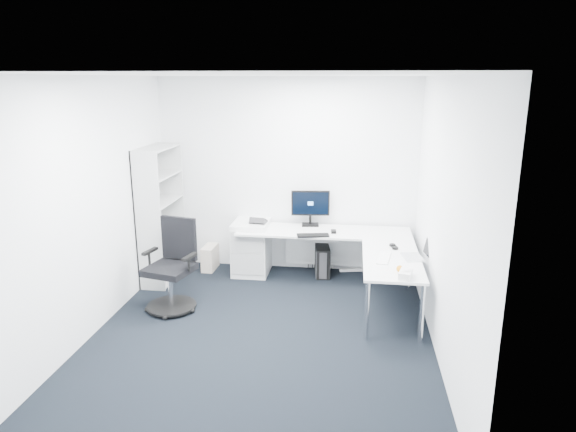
# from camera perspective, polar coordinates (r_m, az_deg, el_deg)

# --- Properties ---
(ground) EXTENTS (4.20, 4.20, 0.00)m
(ground) POSITION_cam_1_polar(r_m,az_deg,el_deg) (5.67, -2.95, -13.04)
(ground) COLOR black
(ceiling) EXTENTS (4.20, 4.20, 0.00)m
(ceiling) POSITION_cam_1_polar(r_m,az_deg,el_deg) (5.00, -3.38, 15.42)
(ceiling) COLOR white
(wall_back) EXTENTS (3.60, 0.02, 2.70)m
(wall_back) POSITION_cam_1_polar(r_m,az_deg,el_deg) (7.20, -0.11, 4.49)
(wall_back) COLOR white
(wall_back) RESTS_ON ground
(wall_front) EXTENTS (3.60, 0.02, 2.70)m
(wall_front) POSITION_cam_1_polar(r_m,az_deg,el_deg) (3.24, -9.98, -9.07)
(wall_front) COLOR white
(wall_front) RESTS_ON ground
(wall_left) EXTENTS (0.02, 4.20, 2.70)m
(wall_left) POSITION_cam_1_polar(r_m,az_deg,el_deg) (5.77, -21.01, 0.85)
(wall_left) COLOR white
(wall_left) RESTS_ON ground
(wall_right) EXTENTS (0.02, 4.20, 2.70)m
(wall_right) POSITION_cam_1_polar(r_m,az_deg,el_deg) (5.16, 16.90, -0.37)
(wall_right) COLOR white
(wall_right) RESTS_ON ground
(l_desk) EXTENTS (2.33, 1.31, 0.68)m
(l_desk) POSITION_cam_1_polar(r_m,az_deg,el_deg) (6.74, 3.77, -5.19)
(l_desk) COLOR silver
(l_desk) RESTS_ON ground
(drawer_pedestal) EXTENTS (0.49, 0.61, 0.75)m
(drawer_pedestal) POSITION_cam_1_polar(r_m,az_deg,el_deg) (7.25, -4.05, -3.45)
(drawer_pedestal) COLOR silver
(drawer_pedestal) RESTS_ON ground
(bookshelf) EXTENTS (0.35, 0.91, 1.81)m
(bookshelf) POSITION_cam_1_polar(r_m,az_deg,el_deg) (7.08, -13.97, 0.19)
(bookshelf) COLOR #B5B7B7
(bookshelf) RESTS_ON ground
(task_chair) EXTENTS (0.73, 0.73, 1.08)m
(task_chair) POSITION_cam_1_polar(r_m,az_deg,el_deg) (6.16, -13.07, -5.52)
(task_chair) COLOR black
(task_chair) RESTS_ON ground
(black_pc_tower) EXTENTS (0.25, 0.45, 0.42)m
(black_pc_tower) POSITION_cam_1_polar(r_m,az_deg,el_deg) (7.20, 3.83, -4.96)
(black_pc_tower) COLOR black
(black_pc_tower) RESTS_ON ground
(beige_pc_tower) EXTENTS (0.18, 0.37, 0.35)m
(beige_pc_tower) POSITION_cam_1_polar(r_m,az_deg,el_deg) (7.49, -8.66, -4.59)
(beige_pc_tower) COLOR beige
(beige_pc_tower) RESTS_ON ground
(power_strip) EXTENTS (0.35, 0.13, 0.04)m
(power_strip) POSITION_cam_1_polar(r_m,az_deg,el_deg) (7.44, 7.05, -5.94)
(power_strip) COLOR white
(power_strip) RESTS_ON ground
(monitor) EXTENTS (0.55, 0.23, 0.51)m
(monitor) POSITION_cam_1_polar(r_m,az_deg,el_deg) (7.11, 2.51, 0.93)
(monitor) COLOR black
(monitor) RESTS_ON l_desk
(black_keyboard) EXTENTS (0.44, 0.22, 0.02)m
(black_keyboard) POSITION_cam_1_polar(r_m,az_deg,el_deg) (6.69, 2.79, -2.16)
(black_keyboard) COLOR black
(black_keyboard) RESTS_ON l_desk
(mouse) EXTENTS (0.08, 0.11, 0.03)m
(mouse) POSITION_cam_1_polar(r_m,az_deg,el_deg) (6.85, 5.08, -1.72)
(mouse) COLOR black
(mouse) RESTS_ON l_desk
(desk_phone) EXTENTS (0.24, 0.24, 0.15)m
(desk_phone) POSITION_cam_1_polar(r_m,az_deg,el_deg) (7.06, -3.30, -0.71)
(desk_phone) COLOR #2E2E30
(desk_phone) RESTS_ON l_desk
(laptop) EXTENTS (0.36, 0.35, 0.22)m
(laptop) POSITION_cam_1_polar(r_m,az_deg,el_deg) (6.02, 13.73, -3.56)
(laptop) COLOR silver
(laptop) RESTS_ON l_desk
(white_keyboard) EXTENTS (0.19, 0.45, 0.01)m
(white_keyboard) POSITION_cam_1_polar(r_m,az_deg,el_deg) (5.96, 10.60, -4.61)
(white_keyboard) COLOR white
(white_keyboard) RESTS_ON l_desk
(headphones) EXTENTS (0.15, 0.20, 0.05)m
(headphones) POSITION_cam_1_polar(r_m,az_deg,el_deg) (6.36, 11.68, -3.26)
(headphones) COLOR black
(headphones) RESTS_ON l_desk
(orange_fruit) EXTENTS (0.07, 0.07, 0.07)m
(orange_fruit) POSITION_cam_1_polar(r_m,az_deg,el_deg) (5.58, 12.32, -5.75)
(orange_fruit) COLOR orange
(orange_fruit) RESTS_ON l_desk
(tissue_box) EXTENTS (0.17, 0.25, 0.08)m
(tissue_box) POSITION_cam_1_polar(r_m,az_deg,el_deg) (5.44, 12.93, -6.31)
(tissue_box) COLOR white
(tissue_box) RESTS_ON l_desk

